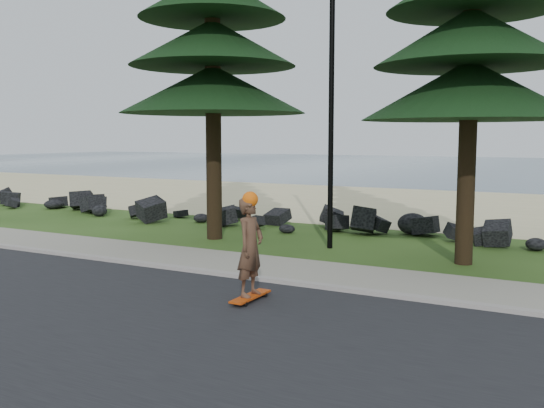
# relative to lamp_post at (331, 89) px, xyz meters

# --- Properties ---
(ground) EXTENTS (160.00, 160.00, 0.00)m
(ground) POSITION_rel_lamp_post_xyz_m (0.00, -3.20, -4.13)
(ground) COLOR #2A4816
(ground) RESTS_ON ground
(road) EXTENTS (160.00, 7.00, 0.02)m
(road) POSITION_rel_lamp_post_xyz_m (0.00, -7.70, -4.12)
(road) COLOR black
(road) RESTS_ON ground
(kerb) EXTENTS (160.00, 0.20, 0.10)m
(kerb) POSITION_rel_lamp_post_xyz_m (0.00, -4.10, -4.08)
(kerb) COLOR #9F968F
(kerb) RESTS_ON ground
(sidewalk) EXTENTS (160.00, 2.00, 0.08)m
(sidewalk) POSITION_rel_lamp_post_xyz_m (0.00, -3.00, -4.09)
(sidewalk) COLOR gray
(sidewalk) RESTS_ON ground
(beach_sand) EXTENTS (160.00, 15.00, 0.01)m
(beach_sand) POSITION_rel_lamp_post_xyz_m (0.00, 11.30, -4.13)
(beach_sand) COLOR #C5BD83
(beach_sand) RESTS_ON ground
(ocean) EXTENTS (160.00, 58.00, 0.01)m
(ocean) POSITION_rel_lamp_post_xyz_m (0.00, 47.80, -4.13)
(ocean) COLOR #324E5F
(ocean) RESTS_ON ground
(seawall_boulders) EXTENTS (60.00, 2.40, 1.10)m
(seawall_boulders) POSITION_rel_lamp_post_xyz_m (0.00, 2.40, -4.13)
(seawall_boulders) COLOR black
(seawall_boulders) RESTS_ON ground
(lamp_post) EXTENTS (0.25, 0.14, 8.14)m
(lamp_post) POSITION_rel_lamp_post_xyz_m (0.00, 0.00, 0.00)
(lamp_post) COLOR black
(lamp_post) RESTS_ON ground
(skateboarder) EXTENTS (0.43, 1.05, 1.95)m
(skateboarder) POSITION_rel_lamp_post_xyz_m (0.80, -5.53, -3.15)
(skateboarder) COLOR #BA3C0A
(skateboarder) RESTS_ON ground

